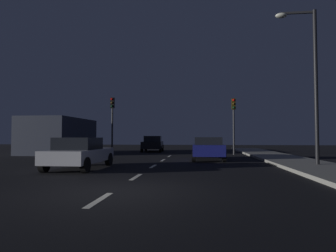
# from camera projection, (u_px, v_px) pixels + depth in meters

# --- Properties ---
(ground_plane) EXTENTS (80.00, 80.00, 0.00)m
(ground_plane) POSITION_uv_depth(u_px,v_px,m) (155.00, 165.00, 14.67)
(ground_plane) COLOR black
(sidewalk_curb_right) EXTENTS (3.00, 40.00, 0.15)m
(sidewalk_curb_right) POSITION_uv_depth(u_px,v_px,m) (309.00, 165.00, 13.85)
(sidewalk_curb_right) COLOR gray
(sidewalk_curb_right) RESTS_ON ground_plane
(lane_stripe_nearest) EXTENTS (0.16, 1.60, 0.01)m
(lane_stripe_nearest) POSITION_uv_depth(u_px,v_px,m) (99.00, 200.00, 6.52)
(lane_stripe_nearest) COLOR silver
(lane_stripe_nearest) RESTS_ON ground_plane
(lane_stripe_second) EXTENTS (0.16, 1.60, 0.01)m
(lane_stripe_second) POSITION_uv_depth(u_px,v_px,m) (136.00, 177.00, 10.30)
(lane_stripe_second) COLOR silver
(lane_stripe_second) RESTS_ON ground_plane
(lane_stripe_third) EXTENTS (0.16, 1.60, 0.01)m
(lane_stripe_third) POSITION_uv_depth(u_px,v_px,m) (153.00, 166.00, 14.07)
(lane_stripe_third) COLOR silver
(lane_stripe_third) RESTS_ON ground_plane
(lane_stripe_fourth) EXTENTS (0.16, 1.60, 0.01)m
(lane_stripe_fourth) POSITION_uv_depth(u_px,v_px,m) (163.00, 160.00, 17.84)
(lane_stripe_fourth) COLOR silver
(lane_stripe_fourth) RESTS_ON ground_plane
(lane_stripe_fifth) EXTENTS (0.16, 1.60, 0.01)m
(lane_stripe_fifth) POSITION_uv_depth(u_px,v_px,m) (169.00, 156.00, 21.62)
(lane_stripe_fifth) COLOR silver
(lane_stripe_fifth) RESTS_ON ground_plane
(traffic_signal_left) EXTENTS (0.32, 0.38, 4.81)m
(traffic_signal_left) POSITION_uv_depth(u_px,v_px,m) (112.00, 114.00, 24.40)
(traffic_signal_left) COLOR #2D2D30
(traffic_signal_left) RESTS_ON ground_plane
(traffic_signal_right) EXTENTS (0.32, 0.38, 4.58)m
(traffic_signal_right) POSITION_uv_depth(u_px,v_px,m) (234.00, 115.00, 23.29)
(traffic_signal_right) COLOR #2D2D30
(traffic_signal_right) RESTS_ON ground_plane
(car_stopped_ahead) EXTENTS (1.98, 4.22, 1.43)m
(car_stopped_ahead) POSITION_uv_depth(u_px,v_px,m) (208.00, 148.00, 18.13)
(car_stopped_ahead) COLOR navy
(car_stopped_ahead) RESTS_ON ground_plane
(car_adjacent_lane) EXTENTS (1.96, 4.11, 1.41)m
(car_adjacent_lane) POSITION_uv_depth(u_px,v_px,m) (80.00, 153.00, 12.93)
(car_adjacent_lane) COLOR silver
(car_adjacent_lane) RESTS_ON ground_plane
(car_oncoming_far) EXTENTS (2.24, 4.35, 1.56)m
(car_oncoming_far) POSITION_uv_depth(u_px,v_px,m) (153.00, 144.00, 28.76)
(car_oncoming_far) COLOR black
(car_oncoming_far) RESTS_ON ground_plane
(street_lamp_right) EXTENTS (1.92, 0.36, 7.56)m
(street_lamp_right) POSITION_uv_depth(u_px,v_px,m) (310.00, 73.00, 13.73)
(street_lamp_right) COLOR black
(street_lamp_right) RESTS_ON ground_plane
(storefront_left) EXTENTS (4.04, 7.28, 3.08)m
(storefront_left) POSITION_uv_depth(u_px,v_px,m) (60.00, 136.00, 25.32)
(storefront_left) COLOR #333847
(storefront_left) RESTS_ON ground_plane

